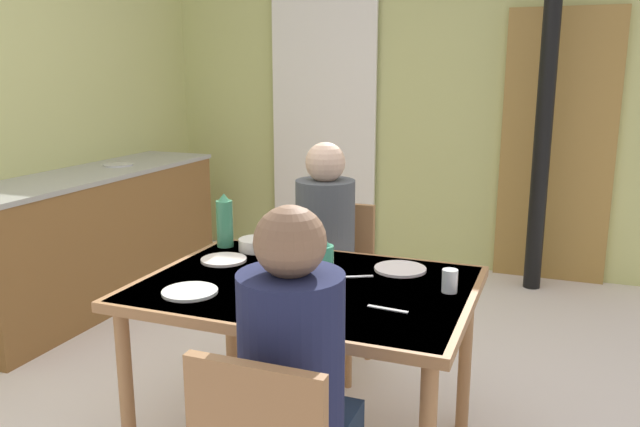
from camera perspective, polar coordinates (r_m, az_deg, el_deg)
ground_plane at (r=3.20m, az=-6.33°, el=-16.68°), size 6.79×6.79×0.00m
wall_back at (r=5.24m, az=6.70°, el=10.81°), size 4.15×0.10×2.79m
wall_left at (r=4.53m, az=-25.82°, el=9.32°), size 0.10×3.91×2.79m
door_wooden at (r=5.02m, az=20.44°, el=5.50°), size 0.80×0.05×2.00m
stove_pipe_column at (r=4.73m, az=19.57°, el=9.95°), size 0.12×0.12×2.79m
curtain_panel at (r=5.33m, az=0.30°, el=8.53°), size 0.90×0.03×2.34m
kitchen_counter at (r=4.61m, az=-19.70°, el=-2.01°), size 0.61×2.17×0.91m
dining_table at (r=2.56m, az=-1.22°, el=-7.78°), size 1.30×0.96×0.74m
chair_far_diner at (r=3.41m, az=1.19°, el=-5.51°), size 0.40×0.40×0.87m
person_near_diner at (r=1.84m, az=-2.40°, el=-12.66°), size 0.30×0.37×0.77m
person_far_diner at (r=3.21m, az=0.39°, el=-1.42°), size 0.30×0.37×0.77m
water_bottle_green_near at (r=3.04m, az=-8.53°, el=-0.74°), size 0.08×0.08×0.26m
water_bottle_green_far at (r=2.13m, az=0.21°, el=-6.01°), size 0.08×0.08×0.29m
serving_bowl_center at (r=2.98m, az=-5.67°, el=-2.77°), size 0.17×0.17×0.05m
dinner_plate_near_left at (r=2.47m, az=-11.57°, el=-6.87°), size 0.21×0.21×0.01m
dinner_plate_near_right at (r=2.71m, az=7.19°, el=-4.94°), size 0.22×0.22×0.01m
dinner_plate_far_center at (r=2.84m, az=-8.61°, el=-4.11°), size 0.20×0.20×0.01m
drinking_glass_by_near_diner at (r=2.47m, az=11.53°, el=-5.92°), size 0.06×0.06×0.09m
cutlery_knife_near at (r=2.60m, az=3.13°, el=-5.66°), size 0.14×0.08×0.00m
cutlery_fork_near at (r=2.66m, az=-2.35°, el=-5.25°), size 0.03×0.15×0.00m
cutlery_knife_far at (r=2.28m, az=6.08°, el=-8.49°), size 0.15×0.03×0.00m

